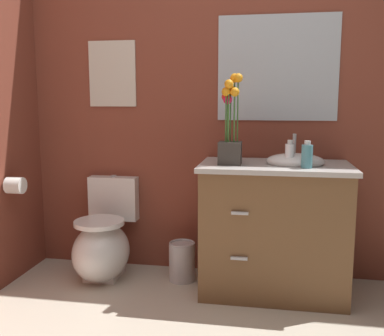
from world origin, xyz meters
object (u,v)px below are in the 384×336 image
Objects in this scene: lotion_bottle at (290,154)px; trash_bin at (182,261)px; toilet at (104,244)px; toilet_paper_roll at (15,185)px; wall_poster at (112,74)px; vanity_cabinet at (274,227)px; soap_bottle at (307,156)px; wall_mirror at (278,68)px; flower_vase at (230,131)px.

trash_bin is (-0.70, 0.14, -0.78)m from lotion_bottle.
lotion_bottle is 0.58× the size of trash_bin.
toilet is at bearing -175.45° from trash_bin.
wall_poster is at bearing 41.51° from toilet_paper_roll.
vanity_cabinet is 0.53m from soap_bottle.
toilet_paper_roll is (-1.08, -0.24, 0.54)m from trash_bin.
soap_bottle is at bearing -17.86° from wall_poster.
lotion_bottle is 0.34× the size of wall_poster.
toilet is 1.21m from wall_poster.
soap_bottle is 0.20× the size of wall_mirror.
toilet_paper_roll is at bearing -179.05° from soap_bottle.
wall_mirror reaches higher than vanity_cabinet.
soap_bottle is at bearing -34.78° from lotion_bottle.
trash_bin is at bearing 158.19° from flower_vase.
soap_bottle is 0.59× the size of trash_bin.
trash_bin is at bearing 173.49° from vanity_cabinet.
soap_bottle is at bearing -7.02° from toilet.
lotion_bottle reaches higher than toilet_paper_roll.
wall_poster is (-0.55, 0.22, 1.29)m from trash_bin.
lotion_bottle is 0.66m from wall_mirror.
vanity_cabinet is 1.06m from wall_mirror.
vanity_cabinet is (1.17, -0.03, 0.19)m from toilet.
wall_mirror is at bearing 15.36° from toilet_paper_roll.
toilet is 0.68× the size of vanity_cabinet.
soap_bottle is 1.13m from trash_bin.
vanity_cabinet is 9.28× the size of toilet_paper_roll.
lotion_bottle is at bearing -16.35° from wall_poster.
soap_bottle is (0.46, -0.08, -0.13)m from flower_vase.
toilet_paper_roll is at bearing -138.49° from wall_poster.
wall_mirror is (0.28, 0.36, 0.40)m from flower_vase.
toilet_paper_roll is at bearing -167.40° from trash_bin.
vanity_cabinet is 1.83× the size of flower_vase.
trash_bin is 2.47× the size of toilet_paper_roll.
wall_poster reaches higher than soap_bottle.
lotion_bottle is (0.08, -0.07, 0.48)m from vanity_cabinet.
flower_vase reaches higher than trash_bin.
toilet is at bearing 174.22° from flower_vase.
wall_mirror reaches higher than trash_bin.
trash_bin is (-0.62, 0.07, -0.30)m from vanity_cabinet.
flower_vase is at bearing -21.99° from wall_poster.
lotion_bottle is at bearing -4.50° from toilet.
trash_bin is (-0.79, 0.21, -0.78)m from soap_bottle.
vanity_cabinet reaches higher than trash_bin.
lotion_bottle reaches higher than toilet.
vanity_cabinet reaches higher than toilet_paper_roll.
flower_vase is 0.70× the size of wall_mirror.
toilet is 1.51m from soap_bottle.
toilet reaches higher than trash_bin.
toilet is at bearing 20.54° from toilet_paper_roll.
toilet is at bearing 172.98° from soap_bottle.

